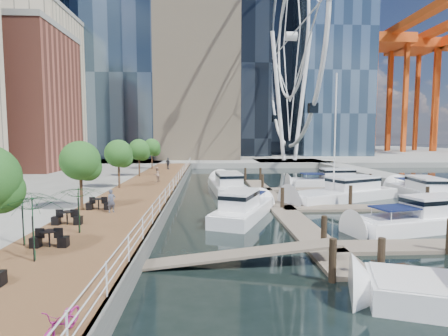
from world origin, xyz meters
The scene contains 19 objects.
ground centered at (0.00, 0.00, 0.00)m, with size 520.00×520.00×0.00m, color black.
boardwalk centered at (-9.00, 15.00, 0.50)m, with size 6.00×60.00×1.00m, color brown.
seawall centered at (-6.00, 15.00, 0.50)m, with size 0.25×60.00×1.00m, color #595954.
land_far centered at (0.00, 102.00, 0.50)m, with size 200.00×114.00×1.00m, color gray.
breakwater centered at (20.00, 20.00, 0.50)m, with size 4.00×60.00×1.00m, color gray.
pier centered at (14.00, 52.00, 0.50)m, with size 14.00×12.00×1.00m, color gray.
railing centered at (-6.10, 15.00, 1.52)m, with size 0.10×60.00×1.05m, color white, non-canonical shape.
floating_docks centered at (7.97, 9.98, 0.49)m, with size 16.00×34.00×2.60m.
ferris_wheel centered at (14.00, 52.00, 25.92)m, with size 5.80×45.60×47.80m.
port_cranes centered at (67.67, 95.67, 20.00)m, with size 40.00×52.00×38.00m.
street_trees centered at (-11.40, 14.00, 4.29)m, with size 2.60×42.60×4.60m.
cafe_tables centered at (-10.40, -2.00, 1.37)m, with size 2.50×13.70×0.74m.
yacht_foreground centered at (10.37, 1.52, 0.00)m, with size 2.61×9.75×2.15m, color white, non-canonical shape.
bicycle centered at (-6.50, -11.28, 1.44)m, with size 0.58×1.66×0.87m, color #8E1460.
pedestrian_near centered at (-9.19, 3.07, 1.74)m, with size 0.54×0.36×1.48m, color #464C5E.
pedestrian_mid centered at (-8.47, 18.35, 1.79)m, with size 0.77×0.60×1.58m, color gray.
pedestrian_far centered at (-8.90, 33.36, 1.88)m, with size 1.03×0.43×1.76m, color #2E3139.
moored_yachts centered at (8.38, 11.52, 0.00)m, with size 22.61×35.33×11.50m.
cafe_seating centered at (-10.19, -3.99, 2.26)m, with size 4.80×7.24×2.65m.
Camera 1 is at (-3.03, -19.41, 5.86)m, focal length 28.00 mm.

